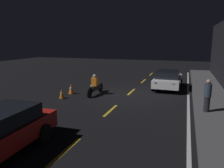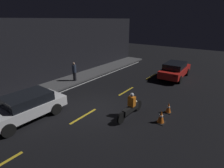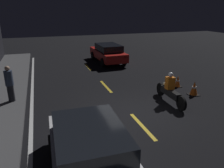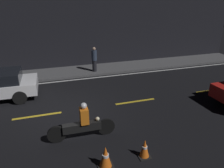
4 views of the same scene
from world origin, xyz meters
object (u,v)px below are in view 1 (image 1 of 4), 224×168
(motorcycle, at_px, (95,86))
(pedestrian, at_px, (208,95))
(sedan_white, at_px, (168,79))
(traffic_cone_mid, at_px, (62,94))
(traffic_cone_near, at_px, (71,89))

(motorcycle, bearing_deg, pedestrian, 74.74)
(motorcycle, bearing_deg, sedan_white, 129.77)
(sedan_white, height_order, traffic_cone_mid, sedan_white)
(motorcycle, distance_m, pedestrian, 7.05)
(sedan_white, bearing_deg, traffic_cone_mid, 132.20)
(sedan_white, bearing_deg, motorcycle, 129.61)
(motorcycle, relative_size, traffic_cone_mid, 3.83)
(traffic_cone_mid, bearing_deg, pedestrian, 87.42)
(motorcycle, relative_size, pedestrian, 1.50)
(motorcycle, xyz_separation_m, traffic_cone_near, (0.39, -1.61, -0.21))
(sedan_white, xyz_separation_m, traffic_cone_mid, (5.16, -6.00, -0.43))
(traffic_cone_near, xyz_separation_m, traffic_cone_mid, (1.28, 0.05, -0.04))
(motorcycle, bearing_deg, traffic_cone_near, -74.62)
(motorcycle, height_order, pedestrian, pedestrian)
(pedestrian, bearing_deg, sedan_white, -157.56)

